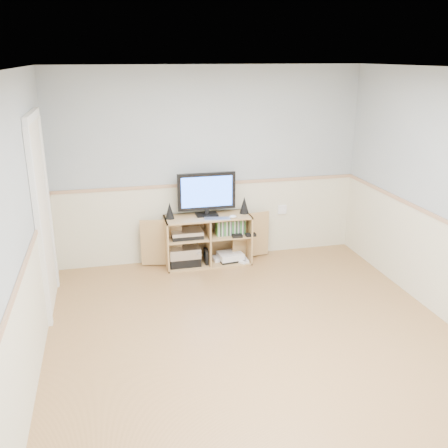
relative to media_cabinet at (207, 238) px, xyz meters
The scene contains 11 objects.
room 2.13m from the media_cabinet, 89.19° to the right, with size 4.04×4.54×2.54m.
media_cabinet is the anchor object (origin of this frame).
monitor 0.62m from the media_cabinet, 90.00° to the right, with size 0.74×0.18×0.56m.
speaker_left 0.64m from the media_cabinet, behind, with size 0.11×0.11×0.21m, color black.
speaker_right 0.65m from the media_cabinet, ahead, with size 0.12×0.12×0.22m, color black.
keyboard 0.39m from the media_cabinet, 63.15° to the right, with size 0.33×0.13×0.01m, color silver.
mouse 0.49m from the media_cabinet, 32.65° to the right, with size 0.10×0.06×0.04m, color white.
av_components 0.32m from the media_cabinet, behind, with size 0.50×0.30×0.47m.
game_consoles 0.39m from the media_cabinet, 12.64° to the right, with size 0.46×0.30×0.11m.
game_cases 0.34m from the media_cabinet, 13.51° to the right, with size 0.38×0.14×0.19m, color #3F8C3F.
wall_outlet 1.13m from the media_cabinet, ahead, with size 0.12×0.03×0.12m, color white.
Camera 1 is at (-1.28, -3.93, 2.61)m, focal length 40.00 mm.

